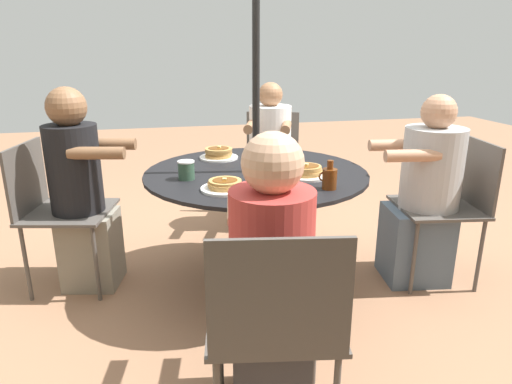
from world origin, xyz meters
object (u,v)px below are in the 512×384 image
(patio_chair_north, at_px, (271,157))
(pancake_plate_a, at_px, (307,172))
(syrup_bottle, at_px, (329,178))
(coffee_cup, at_px, (186,170))
(diner_west, at_px, (424,199))
(pancake_plate_c, at_px, (225,186))
(patio_chair_west, at_px, (452,199))
(diner_east, at_px, (82,196))
(diner_north, at_px, (270,162))
(drinking_glass_a, at_px, (263,147))
(diner_south, at_px, (271,290))
(patio_chair_south, at_px, (275,319))
(patio_chair_east, at_px, (54,204))
(pancake_plate_b, at_px, (219,154))
(patio_table, at_px, (256,195))

(patio_chair_north, relative_size, pancake_plate_a, 3.58)
(syrup_bottle, bearing_deg, coffee_cup, -25.83)
(diner_west, height_order, syrup_bottle, diner_west)
(pancake_plate_a, xyz_separation_m, pancake_plate_c, (0.48, 0.15, -0.01))
(patio_chair_west, bearing_deg, pancake_plate_c, 104.08)
(diner_east, relative_size, pancake_plate_a, 4.88)
(diner_north, xyz_separation_m, drinking_glass_a, (0.21, 0.63, 0.27))
(diner_south, distance_m, diner_west, 1.47)
(patio_chair_south, relative_size, drinking_glass_a, 6.42)
(patio_chair_east, relative_size, syrup_bottle, 5.96)
(pancake_plate_b, distance_m, coffee_cup, 0.50)
(pancake_plate_b, bearing_deg, pancake_plate_c, 84.60)
(diner_west, relative_size, syrup_bottle, 7.79)
(diner_south, distance_m, drinking_glass_a, 1.42)
(pancake_plate_b, bearing_deg, patio_chair_east, 5.85)
(patio_chair_south, distance_m, diner_west, 1.60)
(patio_chair_east, xyz_separation_m, pancake_plate_b, (-1.01, -0.10, 0.23))
(diner_north, relative_size, patio_chair_east, 1.30)
(syrup_bottle, bearing_deg, drinking_glass_a, -77.56)
(diner_east, height_order, diner_west, diner_east)
(patio_chair_east, height_order, pancake_plate_c, patio_chair_east)
(patio_chair_west, bearing_deg, coffee_cup, 94.90)
(pancake_plate_c, bearing_deg, diner_south, 95.06)
(patio_table, bearing_deg, patio_chair_north, -108.65)
(patio_chair_east, xyz_separation_m, patio_chair_west, (-2.37, 0.43, 0.00))
(patio_chair_south, relative_size, coffee_cup, 8.67)
(patio_table, xyz_separation_m, diner_west, (-1.02, 0.15, -0.05))
(diner_east, distance_m, pancake_plate_c, 0.96)
(patio_chair_north, relative_size, diner_north, 0.77)
(patio_chair_north, xyz_separation_m, diner_south, (0.55, 2.16, 0.01))
(patio_chair_east, bearing_deg, patio_chair_south, 46.49)
(coffee_cup, bearing_deg, pancake_plate_c, 126.20)
(diner_north, bearing_deg, pancake_plate_b, 69.67)
(pancake_plate_a, distance_m, drinking_glass_a, 0.53)
(patio_chair_west, bearing_deg, drinking_glass_a, 72.44)
(patio_chair_west, relative_size, coffee_cup, 8.67)
(diner_east, bearing_deg, patio_table, 90.00)
(patio_chair_south, height_order, diner_south, diner_south)
(diner_south, xyz_separation_m, pancake_plate_b, (-0.00, -1.38, 0.22))
(patio_table, distance_m, patio_chair_west, 1.21)
(pancake_plate_b, bearing_deg, pancake_plate_a, 128.10)
(pancake_plate_a, bearing_deg, syrup_bottle, 98.72)
(patio_table, relative_size, pancake_plate_b, 5.21)
(patio_chair_north, distance_m, pancake_plate_a, 1.34)
(patio_chair_north, xyz_separation_m, diner_north, (0.06, 0.17, 0.00))
(diner_west, bearing_deg, patio_chair_south, 138.88)
(patio_chair_east, height_order, drinking_glass_a, patio_chair_east)
(coffee_cup, bearing_deg, diner_north, -124.90)
(pancake_plate_b, xyz_separation_m, pancake_plate_c, (0.06, 0.68, -0.01))
(patio_chair_north, relative_size, diner_east, 0.73)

